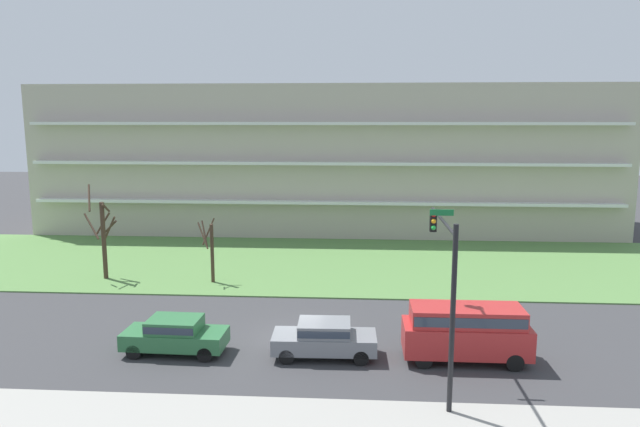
{
  "coord_description": "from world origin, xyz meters",
  "views": [
    {
      "loc": [
        2.83,
        -25.2,
        10.07
      ],
      "look_at": [
        0.8,
        6.0,
        4.88
      ],
      "focal_mm": 32.3,
      "sensor_mm": 36.0,
      "label": 1
    }
  ],
  "objects_px": {
    "tree_far_left": "(103,235)",
    "traffic_signal_mast": "(445,270)",
    "van_red_center_left": "(466,329)",
    "sedan_gray_center_right": "(324,337)",
    "tree_left": "(211,249)",
    "sedan_green_near_left": "(175,334)"
  },
  "relations": [
    {
      "from": "tree_far_left",
      "to": "traffic_signal_mast",
      "type": "xyz_separation_m",
      "value": [
        19.07,
        -13.67,
        1.72
      ]
    },
    {
      "from": "van_red_center_left",
      "to": "sedan_gray_center_right",
      "type": "xyz_separation_m",
      "value": [
        -5.92,
        -0.0,
        -0.52
      ]
    },
    {
      "from": "tree_left",
      "to": "van_red_center_left",
      "type": "xyz_separation_m",
      "value": [
        13.51,
        -10.65,
        -0.75
      ]
    },
    {
      "from": "sedan_gray_center_right",
      "to": "traffic_signal_mast",
      "type": "xyz_separation_m",
      "value": [
        4.55,
        -2.61,
        3.72
      ]
    },
    {
      "from": "sedan_gray_center_right",
      "to": "traffic_signal_mast",
      "type": "distance_m",
      "value": 6.44
    },
    {
      "from": "sedan_green_near_left",
      "to": "sedan_gray_center_right",
      "type": "distance_m",
      "value": 6.47
    },
    {
      "from": "sedan_green_near_left",
      "to": "van_red_center_left",
      "type": "xyz_separation_m",
      "value": [
        12.39,
        0.0,
        0.52
      ]
    },
    {
      "from": "tree_far_left",
      "to": "sedan_gray_center_right",
      "type": "bearing_deg",
      "value": -37.3
    },
    {
      "from": "sedan_green_near_left",
      "to": "tree_left",
      "type": "bearing_deg",
      "value": 97.72
    },
    {
      "from": "tree_left",
      "to": "sedan_gray_center_right",
      "type": "height_order",
      "value": "tree_left"
    },
    {
      "from": "tree_far_left",
      "to": "sedan_gray_center_right",
      "type": "relative_size",
      "value": 1.36
    },
    {
      "from": "sedan_green_near_left",
      "to": "sedan_gray_center_right",
      "type": "xyz_separation_m",
      "value": [
        6.47,
        0.0,
        0.0
      ]
    },
    {
      "from": "sedan_green_near_left",
      "to": "traffic_signal_mast",
      "type": "bearing_deg",
      "value": -11.64
    },
    {
      "from": "traffic_signal_mast",
      "to": "van_red_center_left",
      "type": "bearing_deg",
      "value": 62.37
    },
    {
      "from": "van_red_center_left",
      "to": "traffic_signal_mast",
      "type": "distance_m",
      "value": 4.35
    },
    {
      "from": "traffic_signal_mast",
      "to": "sedan_green_near_left",
      "type": "bearing_deg",
      "value": 166.66
    },
    {
      "from": "sedan_green_near_left",
      "to": "van_red_center_left",
      "type": "bearing_deg",
      "value": 1.7
    },
    {
      "from": "van_red_center_left",
      "to": "sedan_gray_center_right",
      "type": "distance_m",
      "value": 5.94
    },
    {
      "from": "tree_far_left",
      "to": "sedan_green_near_left",
      "type": "bearing_deg",
      "value": -53.95
    },
    {
      "from": "van_red_center_left",
      "to": "sedan_gray_center_right",
      "type": "relative_size",
      "value": 1.17
    },
    {
      "from": "tree_left",
      "to": "van_red_center_left",
      "type": "relative_size",
      "value": 0.77
    },
    {
      "from": "tree_left",
      "to": "sedan_gray_center_right",
      "type": "bearing_deg",
      "value": -54.51
    }
  ]
}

